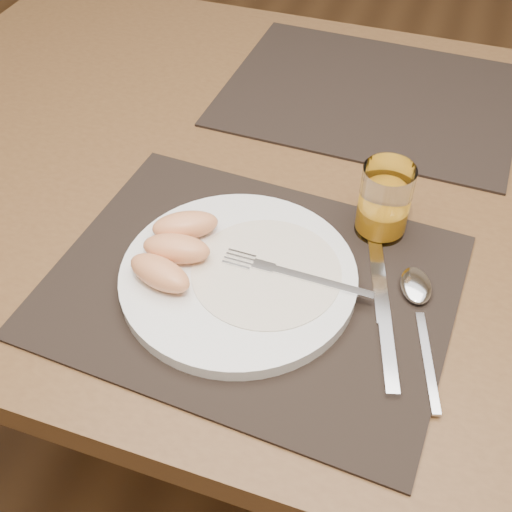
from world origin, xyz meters
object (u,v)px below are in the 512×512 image
object	(u,v)px
placemat_near	(251,285)
spoon	(417,296)
fork	(284,272)
juice_glass	(384,204)
placemat_far	(370,95)
knife	(384,323)
plate	(239,276)
table	(316,220)

from	to	relation	value
placemat_near	spoon	bearing A→B (deg)	11.98
fork	juice_glass	world-z (taller)	juice_glass
placemat_far	fork	distance (m)	0.43
knife	juice_glass	distance (m)	0.16
fork	knife	world-z (taller)	fork
placemat_near	plate	xyz separation A→B (m)	(-0.02, -0.00, 0.01)
table	knife	xyz separation A→B (m)	(0.13, -0.23, 0.09)
table	knife	bearing A→B (deg)	-59.88
juice_glass	placemat_near	bearing A→B (deg)	-131.21
plate	fork	distance (m)	0.05
placemat_near	placemat_far	xyz separation A→B (m)	(0.04, 0.44, 0.00)
placemat_far	fork	xyz separation A→B (m)	(-0.01, -0.43, 0.02)
placemat_near	juice_glass	bearing A→B (deg)	48.79
placemat_far	spoon	xyz separation A→B (m)	(0.14, -0.40, 0.01)
knife	plate	bearing A→B (deg)	177.41
knife	spoon	size ratio (longest dim) A/B	1.14
placemat_near	plate	size ratio (longest dim) A/B	1.67
plate	table	bearing A→B (deg)	80.42
placemat_far	fork	world-z (taller)	fork
knife	spoon	distance (m)	0.06
plate	spoon	world-z (taller)	plate
table	placemat_near	world-z (taller)	placemat_near
fork	spoon	size ratio (longest dim) A/B	0.92
knife	spoon	bearing A→B (deg)	60.05
spoon	placemat_near	bearing A→B (deg)	-168.02
placemat_far	plate	world-z (taller)	plate
plate	knife	size ratio (longest dim) A/B	1.25
spoon	placemat_far	bearing A→B (deg)	108.95
placemat_far	spoon	distance (m)	0.42
juice_glass	placemat_far	bearing A→B (deg)	103.98
placemat_far	table	bearing A→B (deg)	-95.81
plate	juice_glass	distance (m)	0.20
table	fork	distance (m)	0.23
plate	placemat_near	bearing A→B (deg)	4.54
spoon	table	bearing A→B (deg)	131.47
placemat_near	juice_glass	distance (m)	0.19
fork	spoon	distance (m)	0.15
table	plate	bearing A→B (deg)	-99.58
table	placemat_far	world-z (taller)	placemat_far
placemat_near	placemat_far	size ratio (longest dim) A/B	1.00
table	juice_glass	xyz separation A→B (m)	(0.10, -0.08, 0.13)
placemat_far	plate	size ratio (longest dim) A/B	1.67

